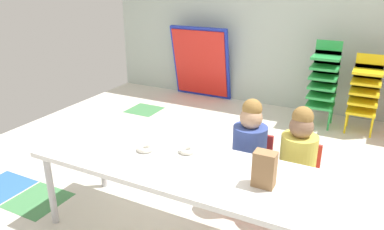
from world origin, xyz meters
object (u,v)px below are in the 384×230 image
object	(u,v)px
seated_child_near_camera	(250,145)
paper_plate_near_edge	(187,153)
paper_bag_brown	(264,169)
donut_powdered_on_plate	(187,150)
donut_powdered_loose	(145,148)
seated_child_middle_seat	(298,155)
craft_table	(184,170)
folded_activity_table	(201,63)
kid_chair_green_stack	(324,80)
kid_chair_yellow_stack	(365,90)

from	to	relation	value
seated_child_near_camera	paper_plate_near_edge	distance (m)	0.54
paper_plate_near_edge	paper_bag_brown	bearing A→B (deg)	-15.35
seated_child_near_camera	donut_powdered_on_plate	size ratio (longest dim) A/B	7.71
donut_powdered_loose	seated_child_middle_seat	bearing A→B (deg)	28.47
craft_table	folded_activity_table	distance (m)	3.26
donut_powdered_on_plate	donut_powdered_loose	bearing A→B (deg)	-161.28
folded_activity_table	paper_bag_brown	bearing A→B (deg)	-58.10
kid_chair_green_stack	paper_bag_brown	xyz separation A→B (m)	(0.06, -2.71, 0.14)
seated_child_near_camera	kid_chair_yellow_stack	xyz separation A→B (m)	(0.69, 2.12, -0.04)
seated_child_near_camera	donut_powdered_loose	distance (m)	0.80
folded_activity_table	paper_plate_near_edge	bearing A→B (deg)	-65.91
folded_activity_table	donut_powdered_loose	distance (m)	3.09
paper_plate_near_edge	donut_powdered_loose	distance (m)	0.30
kid_chair_green_stack	folded_activity_table	bearing A→B (deg)	171.00
craft_table	kid_chair_green_stack	world-z (taller)	kid_chair_green_stack
seated_child_near_camera	folded_activity_table	xyz separation A→B (m)	(-1.58, 2.40, -0.02)
seated_child_middle_seat	kid_chair_green_stack	distance (m)	2.12
seated_child_middle_seat	kid_chair_green_stack	size ratio (longest dim) A/B	0.88
seated_child_near_camera	craft_table	bearing A→B (deg)	-114.53
seated_child_middle_seat	kid_chair_green_stack	bearing A→B (deg)	93.88
kid_chair_green_stack	kid_chair_yellow_stack	size ratio (longest dim) A/B	1.13
kid_chair_yellow_stack	donut_powdered_loose	world-z (taller)	kid_chair_yellow_stack
folded_activity_table	donut_powdered_loose	bearing A→B (deg)	-71.46
seated_child_middle_seat	paper_plate_near_edge	distance (m)	0.81
craft_table	paper_bag_brown	distance (m)	0.57
kid_chair_green_stack	seated_child_near_camera	bearing A→B (deg)	-96.03
seated_child_near_camera	folded_activity_table	bearing A→B (deg)	123.40
donut_powdered_loose	paper_plate_near_edge	bearing A→B (deg)	18.72
seated_child_middle_seat	donut_powdered_on_plate	distance (m)	0.81
craft_table	donut_powdered_loose	size ratio (longest dim) A/B	16.79
kid_chair_yellow_stack	donut_powdered_on_plate	xyz separation A→B (m)	(-1.01, -2.55, 0.11)
folded_activity_table	paper_plate_near_edge	distance (m)	3.10
seated_child_middle_seat	folded_activity_table	bearing A→B (deg)	129.08
seated_child_near_camera	donut_powdered_loose	xyz separation A→B (m)	(-0.60, -0.53, 0.07)
donut_powdered_on_plate	craft_table	bearing A→B (deg)	-69.20
craft_table	seated_child_near_camera	size ratio (longest dim) A/B	2.29
seated_child_near_camera	paper_plate_near_edge	bearing A→B (deg)	-126.51
folded_activity_table	donut_powdered_on_plate	size ratio (longest dim) A/B	9.13
paper_bag_brown	folded_activity_table	bearing A→B (deg)	121.90
kid_chair_yellow_stack	folded_activity_table	bearing A→B (deg)	172.83
donut_powdered_loose	paper_bag_brown	bearing A→B (deg)	-4.40
kid_chair_green_stack	craft_table	bearing A→B (deg)	-100.24
paper_plate_near_edge	donut_powdered_loose	world-z (taller)	donut_powdered_loose
craft_table	donut_powdered_on_plate	bearing A→B (deg)	110.80
kid_chair_yellow_stack	paper_plate_near_edge	xyz separation A→B (m)	(-1.01, -2.55, 0.09)
seated_child_middle_seat	kid_chair_yellow_stack	xyz separation A→B (m)	(0.33, 2.12, -0.04)
folded_activity_table	kid_chair_yellow_stack	bearing A→B (deg)	-7.17
kid_chair_green_stack	paper_plate_near_edge	bearing A→B (deg)	-102.01
kid_chair_yellow_stack	folded_activity_table	world-z (taller)	folded_activity_table
folded_activity_table	seated_child_middle_seat	bearing A→B (deg)	-50.92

